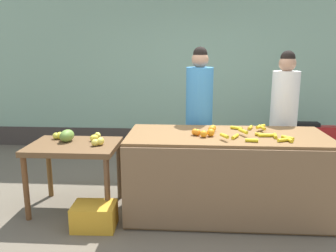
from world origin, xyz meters
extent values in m
plane|color=#665B4C|center=(0.00, 0.00, 0.00)|extent=(24.00, 24.00, 0.00)
cube|color=#8CB299|center=(0.00, 2.71, 1.80)|extent=(8.51, 0.20, 3.60)
cube|color=#3F3833|center=(0.00, 2.60, 0.18)|extent=(8.51, 0.04, 0.36)
cube|color=brown|center=(0.39, 0.00, 0.46)|extent=(2.15, 0.90, 0.92)
cube|color=brown|center=(0.39, -0.47, 0.46)|extent=(2.15, 0.03, 0.86)
cube|color=brown|center=(-1.32, 0.00, 0.75)|extent=(0.98, 0.72, 0.06)
cylinder|color=brown|center=(-1.76, -0.31, 0.36)|extent=(0.06, 0.06, 0.72)
cylinder|color=brown|center=(-0.87, -0.31, 0.36)|extent=(0.06, 0.06, 0.72)
cylinder|color=brown|center=(-1.76, 0.31, 0.36)|extent=(0.06, 0.06, 0.72)
cylinder|color=brown|center=(-0.87, 0.31, 0.36)|extent=(0.06, 0.06, 0.72)
cylinder|color=gold|center=(0.68, 0.27, 0.93)|extent=(0.08, 0.13, 0.04)
cylinder|color=gold|center=(0.98, -0.18, 0.93)|extent=(0.12, 0.12, 0.04)
cylinder|color=gold|center=(0.45, -0.16, 0.93)|extent=(0.09, 0.14, 0.04)
cylinder|color=gold|center=(0.52, 0.24, 0.93)|extent=(0.14, 0.11, 0.04)
cylinder|color=gold|center=(0.92, -0.27, 0.93)|extent=(0.14, 0.09, 0.04)
cylinder|color=gold|center=(0.74, -0.06, 0.93)|extent=(0.13, 0.09, 0.04)
cylinder|color=gold|center=(0.78, -0.08, 0.93)|extent=(0.15, 0.04, 0.04)
cylinder|color=yellow|center=(0.60, -0.30, 0.93)|extent=(0.13, 0.05, 0.04)
cylinder|color=gold|center=(0.87, -0.11, 0.93)|extent=(0.05, 0.14, 0.04)
cylinder|color=gold|center=(0.98, -0.24, 0.93)|extent=(0.06, 0.15, 0.04)
cylinder|color=yellow|center=(0.78, 0.20, 0.96)|extent=(0.13, 0.14, 0.04)
cylinder|color=gold|center=(0.79, 0.15, 0.96)|extent=(0.06, 0.15, 0.04)
cylinder|color=gold|center=(0.33, -0.26, 0.96)|extent=(0.09, 0.13, 0.04)
cylinder|color=gold|center=(0.55, -0.04, 0.96)|extent=(0.09, 0.15, 0.04)
sphere|color=orange|center=(0.21, -0.10, 0.96)|extent=(0.08, 0.08, 0.08)
sphere|color=orange|center=(0.07, -0.08, 0.95)|extent=(0.07, 0.07, 0.07)
sphere|color=orange|center=(0.13, -0.15, 0.95)|extent=(0.07, 0.07, 0.07)
sphere|color=orange|center=(0.24, 0.13, 0.95)|extent=(0.07, 0.07, 0.07)
sphere|color=orange|center=(0.04, -0.06, 0.95)|extent=(0.07, 0.07, 0.07)
sphere|color=orange|center=(0.22, 0.05, 0.96)|extent=(0.08, 0.08, 0.08)
ellipsoid|color=gold|center=(-1.48, 0.16, 0.82)|extent=(0.12, 0.13, 0.09)
ellipsoid|color=#D8C74A|center=(-1.05, -0.07, 0.82)|extent=(0.11, 0.12, 0.08)
ellipsoid|color=#D6D442|center=(-1.59, 0.19, 0.82)|extent=(0.12, 0.13, 0.08)
ellipsoid|color=#D1C748|center=(-1.11, 0.26, 0.82)|extent=(0.11, 0.11, 0.08)
ellipsoid|color=yellow|center=(-1.12, 0.14, 0.82)|extent=(0.12, 0.12, 0.07)
ellipsoid|color=yellow|center=(-1.55, 0.20, 0.82)|extent=(0.10, 0.11, 0.08)
ellipsoid|color=#E1CE4B|center=(-1.00, -0.03, 0.82)|extent=(0.10, 0.12, 0.09)
ellipsoid|color=olive|center=(-1.42, 0.09, 0.85)|extent=(0.18, 0.24, 0.14)
cylinder|color=#33333D|center=(0.10, 0.70, 0.36)|extent=(0.29, 0.29, 0.72)
cylinder|color=#3F8CCC|center=(0.10, 0.70, 1.16)|extent=(0.34, 0.34, 0.88)
sphere|color=tan|center=(0.10, 0.70, 1.69)|extent=(0.21, 0.21, 0.21)
sphere|color=black|center=(0.10, 0.70, 1.76)|extent=(0.18, 0.18, 0.18)
cylinder|color=#33333D|center=(1.18, 0.77, 0.35)|extent=(0.29, 0.29, 0.70)
cylinder|color=white|center=(1.18, 0.77, 1.12)|extent=(0.34, 0.34, 0.85)
sphere|color=tan|center=(1.18, 0.77, 1.64)|extent=(0.21, 0.21, 0.21)
sphere|color=black|center=(1.18, 0.77, 1.71)|extent=(0.18, 0.18, 0.18)
torus|color=black|center=(1.39, 1.72, 0.33)|extent=(0.65, 0.09, 0.65)
cube|color=#A51919|center=(1.86, 1.72, 0.51)|extent=(0.80, 0.18, 0.28)
cube|color=black|center=(1.76, 1.72, 0.67)|extent=(0.44, 0.16, 0.08)
cube|color=gold|center=(-0.99, -0.44, 0.13)|extent=(0.45, 0.33, 0.26)
ellipsoid|color=tan|center=(-0.57, 0.68, 0.23)|extent=(0.38, 0.42, 0.46)
camera|label=1|loc=(-0.01, -3.66, 1.82)|focal=36.97mm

